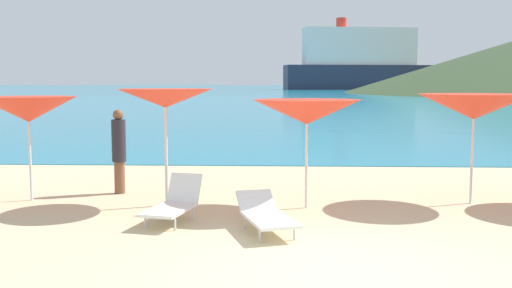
{
  "coord_description": "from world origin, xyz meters",
  "views": [
    {
      "loc": [
        -0.75,
        -7.29,
        2.37
      ],
      "look_at": [
        -1.2,
        3.85,
        1.2
      ],
      "focal_mm": 41.49,
      "sensor_mm": 36.0,
      "label": 1
    }
  ],
  "objects_px": {
    "umbrella_1": "(28,109)",
    "beachgoer_0": "(119,148)",
    "lounge_chair_5": "(174,203)",
    "umbrella_2": "(165,99)",
    "cruise_ship": "(359,62)",
    "umbrella_4": "(474,107)",
    "umbrella_3": "(307,112)",
    "lounge_chair_1": "(266,214)"
  },
  "relations": [
    {
      "from": "umbrella_1",
      "to": "beachgoer_0",
      "type": "bearing_deg",
      "value": 27.53
    },
    {
      "from": "lounge_chair_5",
      "to": "umbrella_2",
      "type": "bearing_deg",
      "value": 118.86
    },
    {
      "from": "lounge_chair_5",
      "to": "cruise_ship",
      "type": "relative_size",
      "value": 0.03
    },
    {
      "from": "umbrella_4",
      "to": "cruise_ship",
      "type": "bearing_deg",
      "value": 83.26
    },
    {
      "from": "umbrella_1",
      "to": "umbrella_3",
      "type": "bearing_deg",
      "value": -5.12
    },
    {
      "from": "cruise_ship",
      "to": "umbrella_4",
      "type": "bearing_deg",
      "value": -105.55
    },
    {
      "from": "umbrella_3",
      "to": "umbrella_4",
      "type": "bearing_deg",
      "value": 9.6
    },
    {
      "from": "lounge_chair_1",
      "to": "cruise_ship",
      "type": "height_order",
      "value": "cruise_ship"
    },
    {
      "from": "cruise_ship",
      "to": "umbrella_3",
      "type": "bearing_deg",
      "value": -106.57
    },
    {
      "from": "umbrella_2",
      "to": "umbrella_4",
      "type": "bearing_deg",
      "value": 4.34
    },
    {
      "from": "lounge_chair_1",
      "to": "umbrella_4",
      "type": "bearing_deg",
      "value": 12.92
    },
    {
      "from": "umbrella_3",
      "to": "umbrella_4",
      "type": "relative_size",
      "value": 0.95
    },
    {
      "from": "lounge_chair_5",
      "to": "lounge_chair_1",
      "type": "bearing_deg",
      "value": -8.45
    },
    {
      "from": "umbrella_4",
      "to": "umbrella_3",
      "type": "bearing_deg",
      "value": -170.4
    },
    {
      "from": "umbrella_4",
      "to": "lounge_chair_5",
      "type": "xyz_separation_m",
      "value": [
        -5.54,
        -1.75,
        -1.57
      ]
    },
    {
      "from": "umbrella_3",
      "to": "umbrella_4",
      "type": "xyz_separation_m",
      "value": [
        3.24,
        0.55,
        0.08
      ]
    },
    {
      "from": "umbrella_2",
      "to": "umbrella_3",
      "type": "height_order",
      "value": "umbrella_2"
    },
    {
      "from": "beachgoer_0",
      "to": "lounge_chair_5",
      "type": "bearing_deg",
      "value": 178.12
    },
    {
      "from": "umbrella_2",
      "to": "lounge_chair_5",
      "type": "bearing_deg",
      "value": -74.03
    },
    {
      "from": "umbrella_1",
      "to": "umbrella_3",
      "type": "relative_size",
      "value": 0.96
    },
    {
      "from": "lounge_chair_1",
      "to": "umbrella_2",
      "type": "bearing_deg",
      "value": 117.49
    },
    {
      "from": "umbrella_3",
      "to": "lounge_chair_5",
      "type": "bearing_deg",
      "value": -152.32
    },
    {
      "from": "umbrella_1",
      "to": "cruise_ship",
      "type": "distance_m",
      "value": 177.18
    },
    {
      "from": "beachgoer_0",
      "to": "umbrella_1",
      "type": "bearing_deg",
      "value": 82.86
    },
    {
      "from": "cruise_ship",
      "to": "lounge_chair_5",
      "type": "bearing_deg",
      "value": -107.25
    },
    {
      "from": "umbrella_1",
      "to": "umbrella_2",
      "type": "distance_m",
      "value": 2.86
    },
    {
      "from": "umbrella_3",
      "to": "lounge_chair_5",
      "type": "relative_size",
      "value": 1.44
    },
    {
      "from": "beachgoer_0",
      "to": "lounge_chair_1",
      "type": "bearing_deg",
      "value": -169.05
    },
    {
      "from": "umbrella_1",
      "to": "beachgoer_0",
      "type": "xyz_separation_m",
      "value": [
        1.57,
        0.82,
        -0.86
      ]
    },
    {
      "from": "umbrella_2",
      "to": "beachgoer_0",
      "type": "xyz_separation_m",
      "value": [
        -1.25,
        1.21,
        -1.09
      ]
    },
    {
      "from": "umbrella_2",
      "to": "umbrella_4",
      "type": "distance_m",
      "value": 5.93
    },
    {
      "from": "umbrella_1",
      "to": "lounge_chair_5",
      "type": "height_order",
      "value": "umbrella_1"
    },
    {
      "from": "lounge_chair_5",
      "to": "cruise_ship",
      "type": "distance_m",
      "value": 178.42
    },
    {
      "from": "umbrella_3",
      "to": "cruise_ship",
      "type": "relative_size",
      "value": 0.05
    },
    {
      "from": "umbrella_2",
      "to": "umbrella_1",
      "type": "bearing_deg",
      "value": 172.08
    },
    {
      "from": "lounge_chair_5",
      "to": "umbrella_3",
      "type": "bearing_deg",
      "value": 40.56
    },
    {
      "from": "umbrella_2",
      "to": "cruise_ship",
      "type": "bearing_deg",
      "value": 81.37
    },
    {
      "from": "umbrella_3",
      "to": "beachgoer_0",
      "type": "distance_m",
      "value": 4.22
    },
    {
      "from": "lounge_chair_1",
      "to": "umbrella_3",
      "type": "bearing_deg",
      "value": 50.54
    },
    {
      "from": "umbrella_1",
      "to": "cruise_ship",
      "type": "height_order",
      "value": "cruise_ship"
    },
    {
      "from": "umbrella_1",
      "to": "lounge_chair_5",
      "type": "bearing_deg",
      "value": -27.98
    },
    {
      "from": "umbrella_1",
      "to": "umbrella_2",
      "type": "height_order",
      "value": "umbrella_2"
    }
  ]
}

